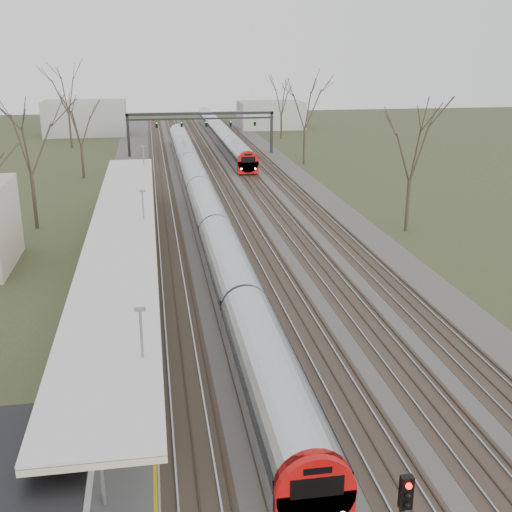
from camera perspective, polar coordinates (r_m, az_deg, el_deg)
The scene contains 8 objects.
track_bed at distance 64.72m, azimuth -2.63°, elevation 4.81°, with size 24.00×160.00×0.22m.
platform at distance 47.36m, azimuth -11.33°, elevation 0.00°, with size 3.50×69.00×1.00m, color #9E9B93.
canopy at distance 42.06m, azimuth -11.77°, elevation 2.56°, with size 4.10×50.00×3.11m.
signal_gantry at distance 93.38m, azimuth -4.90°, elevation 11.89°, with size 21.00×0.59×6.08m.
tree_west_far at distance 56.87m, azimuth -19.68°, elevation 10.09°, with size 5.50×5.50×11.33m.
tree_east_far at distance 54.38m, azimuth 13.70°, elevation 9.52°, with size 5.00×5.00×10.30m.
train_near at distance 62.52m, azimuth -4.99°, elevation 5.62°, with size 2.62×90.21×3.05m.
train_far at distance 107.10m, azimuth -3.15°, elevation 10.87°, with size 2.62×60.21×3.05m.
Camera 1 is at (-7.04, -7.56, 14.94)m, focal length 45.00 mm.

